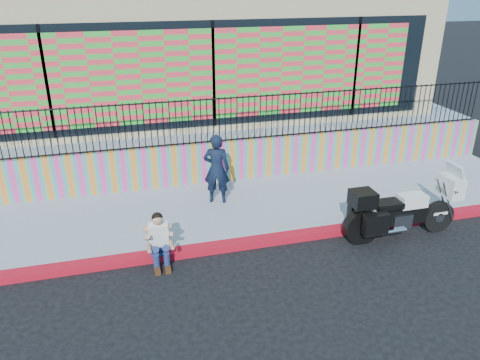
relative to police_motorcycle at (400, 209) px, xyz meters
name	(u,v)px	position (x,y,z in m)	size (l,w,h in m)	color
ground	(257,245)	(-3.08, 0.47, -0.68)	(90.00, 90.00, 0.00)	black
red_curb	(257,242)	(-3.08, 0.47, -0.60)	(16.00, 0.30, 0.15)	#A40B18
sidewalk	(237,208)	(-3.08, 2.12, -0.60)	(16.00, 3.00, 0.15)	#929CAF
mural_wall	(222,161)	(-3.08, 3.72, 0.02)	(16.00, 0.20, 1.10)	#F4409C
metal_fence	(221,120)	(-3.08, 3.72, 1.17)	(15.80, 0.04, 1.20)	black
elevated_platform	(191,114)	(-3.08, 8.82, -0.05)	(16.00, 10.00, 1.25)	#929CAF
storefront_building	(189,41)	(-3.08, 8.60, 2.57)	(14.00, 8.06, 4.00)	#C7B184
police_motorcycle	(400,209)	(0.00, 0.00, 0.00)	(2.60, 0.86, 1.62)	black
police_officer	(217,169)	(-3.51, 2.45, 0.34)	(0.63, 0.41, 1.73)	black
seated_man	(160,245)	(-5.14, 0.25, -0.23)	(0.54, 0.71, 1.06)	navy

